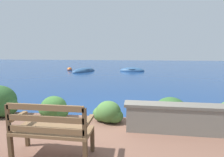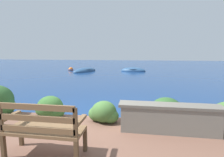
# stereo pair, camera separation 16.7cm
# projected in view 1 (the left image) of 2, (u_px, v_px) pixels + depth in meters

# --- Properties ---
(ground_plane) EXTENTS (80.00, 80.00, 0.00)m
(ground_plane) POSITION_uv_depth(u_px,v_px,m) (102.00, 124.00, 4.67)
(ground_plane) COLOR navy
(park_bench) EXTENTS (1.28, 0.48, 0.93)m
(park_bench) POSITION_uv_depth(u_px,v_px,m) (51.00, 129.00, 2.76)
(park_bench) COLOR brown
(park_bench) RESTS_ON patio_terrace
(stone_wall) EXTENTS (2.10, 0.39, 0.61)m
(stone_wall) POSITION_uv_depth(u_px,v_px,m) (174.00, 118.00, 3.69)
(stone_wall) COLOR slate
(stone_wall) RESTS_ON patio_terrace
(hedge_clump_left) EXTENTS (0.83, 0.60, 0.57)m
(hedge_clump_left) POSITION_uv_depth(u_px,v_px,m) (54.00, 108.00, 4.52)
(hedge_clump_left) COLOR #38662D
(hedge_clump_left) RESTS_ON patio_terrace
(hedge_clump_centre) EXTENTS (0.76, 0.55, 0.52)m
(hedge_clump_centre) POSITION_uv_depth(u_px,v_px,m) (108.00, 113.00, 4.24)
(hedge_clump_centre) COLOR #426B33
(hedge_clump_centre) RESTS_ON patio_terrace
(hedge_clump_right) EXTENTS (0.96, 0.69, 0.65)m
(hedge_clump_right) POSITION_uv_depth(u_px,v_px,m) (170.00, 113.00, 4.08)
(hedge_clump_right) COLOR #2D5628
(hedge_clump_right) RESTS_ON patio_terrace
(rowboat_nearest) EXTENTS (2.26, 3.29, 0.71)m
(rowboat_nearest) POSITION_uv_depth(u_px,v_px,m) (84.00, 71.00, 17.50)
(rowboat_nearest) COLOR #2D517A
(rowboat_nearest) RESTS_ON ground_plane
(rowboat_mid) EXTENTS (2.54, 1.26, 0.73)m
(rowboat_mid) POSITION_uv_depth(u_px,v_px,m) (132.00, 71.00, 17.91)
(rowboat_mid) COLOR #2D517A
(rowboat_mid) RESTS_ON ground_plane
(mooring_buoy) EXTENTS (0.55, 0.55, 0.50)m
(mooring_buoy) POSITION_uv_depth(u_px,v_px,m) (70.00, 70.00, 18.77)
(mooring_buoy) COLOR orange
(mooring_buoy) RESTS_ON ground_plane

